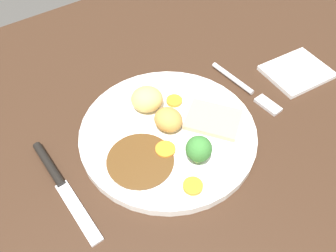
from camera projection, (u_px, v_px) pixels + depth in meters
dining_table at (171, 131)px, 57.75cm from camera, size 120.00×84.00×3.60cm
dinner_plate at (168, 133)px, 54.23cm from camera, size 26.96×26.96×1.40cm
gravy_pool at (140, 160)px, 49.93cm from camera, size 9.60×9.60×0.30cm
meat_slice_main at (213, 119)px, 54.57cm from camera, size 9.85×10.23×0.80cm
roast_potato_left at (168, 120)px, 52.77cm from camera, size 5.06×5.37×3.46cm
roast_potato_right at (147, 99)px, 55.33cm from camera, size 6.79×6.70×3.78cm
carrot_coin_front at (193, 186)px, 47.11cm from camera, size 2.71×2.71×0.54cm
carrot_coin_back at (174, 101)px, 57.36cm from camera, size 2.59×2.59×0.52cm
carrot_coin_side at (165, 149)px, 51.02cm from camera, size 2.92×2.92×0.53cm
broccoli_floret at (199, 149)px, 48.10cm from camera, size 3.68×3.68×4.57cm
fork at (247, 89)px, 61.02cm from camera, size 2.44×15.31×0.90cm
knife at (59, 181)px, 49.06cm from camera, size 1.98×18.53×1.20cm
folded_napkin at (297, 72)px, 63.85cm from camera, size 11.75×9.93×0.80cm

